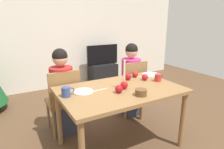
% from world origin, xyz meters
% --- Properties ---
extents(ground_plane, '(7.68, 7.68, 0.00)m').
position_xyz_m(ground_plane, '(0.00, 0.00, 0.00)').
color(ground_plane, brown).
extents(back_wall, '(6.40, 0.10, 2.60)m').
position_xyz_m(back_wall, '(0.00, 2.60, 1.30)').
color(back_wall, silver).
rests_on(back_wall, ground).
extents(dining_table, '(1.40, 0.90, 0.75)m').
position_xyz_m(dining_table, '(0.00, 0.00, 0.67)').
color(dining_table, olive).
rests_on(dining_table, ground).
extents(chair_left, '(0.40, 0.40, 0.90)m').
position_xyz_m(chair_left, '(-0.51, 0.61, 0.51)').
color(chair_left, olive).
rests_on(chair_left, ground).
extents(chair_right, '(0.40, 0.40, 0.90)m').
position_xyz_m(chair_right, '(0.59, 0.61, 0.51)').
color(chair_right, olive).
rests_on(chair_right, ground).
extents(person_left_child, '(0.30, 0.30, 1.17)m').
position_xyz_m(person_left_child, '(-0.51, 0.64, 0.57)').
color(person_left_child, '#33384C').
rests_on(person_left_child, ground).
extents(person_right_child, '(0.30, 0.30, 1.17)m').
position_xyz_m(person_right_child, '(0.59, 0.64, 0.57)').
color(person_right_child, '#33384C').
rests_on(person_right_child, ground).
extents(tv_stand, '(0.64, 0.40, 0.48)m').
position_xyz_m(tv_stand, '(0.93, 2.30, 0.24)').
color(tv_stand, black).
rests_on(tv_stand, ground).
extents(tv, '(0.79, 0.05, 0.46)m').
position_xyz_m(tv, '(0.93, 2.30, 0.71)').
color(tv, black).
rests_on(tv, tv_stand).
extents(candle_centerpiece, '(0.09, 0.09, 0.33)m').
position_xyz_m(candle_centerpiece, '(0.03, -0.03, 0.82)').
color(candle_centerpiece, red).
rests_on(candle_centerpiece, dining_table).
extents(plate_left, '(0.22, 0.22, 0.01)m').
position_xyz_m(plate_left, '(-0.42, 0.11, 0.76)').
color(plate_left, white).
rests_on(plate_left, dining_table).
extents(plate_right, '(0.25, 0.25, 0.01)m').
position_xyz_m(plate_right, '(0.69, 0.27, 0.76)').
color(plate_right, silver).
rests_on(plate_right, dining_table).
extents(mug_left, '(0.14, 0.09, 0.10)m').
position_xyz_m(mug_left, '(-0.61, 0.07, 0.80)').
color(mug_left, '#33477F').
rests_on(mug_left, dining_table).
extents(mug_right, '(0.13, 0.08, 0.09)m').
position_xyz_m(mug_right, '(0.57, 0.00, 0.80)').
color(mug_right, '#B72D2D').
rests_on(mug_right, dining_table).
extents(fork_left, '(0.18, 0.03, 0.01)m').
position_xyz_m(fork_left, '(-0.24, 0.07, 0.75)').
color(fork_left, silver).
rests_on(fork_left, dining_table).
extents(fork_right, '(0.18, 0.04, 0.01)m').
position_xyz_m(fork_right, '(0.51, 0.26, 0.75)').
color(fork_right, silver).
rests_on(fork_right, dining_table).
extents(bowl_walnuts, '(0.12, 0.12, 0.07)m').
position_xyz_m(bowl_walnuts, '(0.07, -0.28, 0.78)').
color(bowl_walnuts, brown).
rests_on(bowl_walnuts, dining_table).
extents(apple_near_candle, '(0.09, 0.09, 0.09)m').
position_xyz_m(apple_near_candle, '(0.26, 0.24, 0.79)').
color(apple_near_candle, '#AB1220').
rests_on(apple_near_candle, dining_table).
extents(apple_by_left_plate, '(0.08, 0.08, 0.08)m').
position_xyz_m(apple_by_left_plate, '(0.45, 0.12, 0.79)').
color(apple_by_left_plate, red).
rests_on(apple_by_left_plate, dining_table).
extents(apple_by_right_mug, '(0.09, 0.09, 0.09)m').
position_xyz_m(apple_by_right_mug, '(-0.08, -0.10, 0.79)').
color(apple_by_right_mug, '#AB1320').
rests_on(apple_by_right_mug, dining_table).
extents(apple_far_edge, '(0.08, 0.08, 0.08)m').
position_xyz_m(apple_far_edge, '(0.42, 0.30, 0.79)').
color(apple_far_edge, '#B01E20').
rests_on(apple_far_edge, dining_table).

